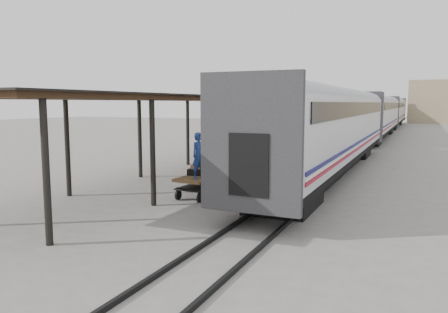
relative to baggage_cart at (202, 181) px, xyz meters
name	(u,v)px	position (x,y,z in m)	size (l,w,h in m)	color
ground	(210,198)	(0.43, -0.10, -0.65)	(160.00, 160.00, 0.00)	slate
train	(377,113)	(3.62, 33.69, 2.04)	(3.45, 76.01, 4.01)	silver
canopy	(292,101)	(-2.97, 23.90, 3.36)	(4.90, 64.30, 4.15)	#422B19
rails	(376,138)	(3.63, 33.90, -0.59)	(1.54, 150.00, 0.12)	black
building_left	(335,107)	(-9.57, 81.90, 2.35)	(12.00, 8.00, 6.00)	tan
baggage_cart	(202,181)	(0.00, 0.00, 0.00)	(1.40, 2.48, 0.86)	brown
suitcase_stack	(204,170)	(-0.10, 0.37, 0.41)	(1.24, 1.14, 0.58)	#333335
luggage_tug	(272,144)	(-2.57, 17.06, -0.08)	(1.11, 1.54, 1.24)	maroon
porter	(199,156)	(0.25, -0.65, 1.12)	(0.66, 0.43, 1.81)	navy
pedestrian	(281,141)	(-1.93, 17.24, 0.18)	(0.97, 0.40, 1.65)	black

